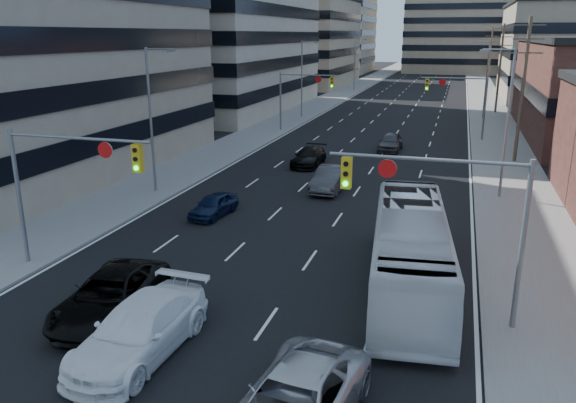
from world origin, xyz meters
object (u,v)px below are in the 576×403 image
Objects in this scene: white_van at (140,330)px; transit_bus at (410,251)px; black_pickup at (111,296)px; sedan_blue at (214,205)px.

white_van is 10.55m from transit_bus.
black_pickup reaches higher than sedan_blue.
transit_bus is 3.15× the size of sedan_blue.
white_van is at bearing -69.20° from sedan_blue.
transit_bus is at bearing 20.38° from black_pickup.
white_van is at bearing -142.91° from transit_bus.
black_pickup is 11.34m from transit_bus.
black_pickup is at bearing -158.22° from transit_bus.
black_pickup is at bearing 143.33° from white_van.
black_pickup is at bearing -77.79° from sedan_blue.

